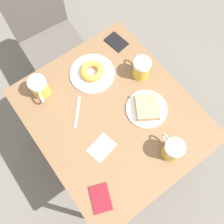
{
  "coord_description": "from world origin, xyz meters",
  "views": [
    {
      "loc": [
        -0.28,
        -0.38,
        1.94
      ],
      "look_at": [
        0.0,
        0.0,
        0.73
      ],
      "focal_mm": 40.0,
      "sensor_mm": 36.0,
      "label": 1
    }
  ],
  "objects": [
    {
      "name": "ground_plane",
      "position": [
        0.0,
        0.0,
        0.0
      ],
      "size": [
        8.0,
        8.0,
        0.0
      ],
      "primitive_type": "plane",
      "color": "#666059"
    },
    {
      "name": "plate_with_donut",
      "position": [
        0.05,
        0.26,
        0.73
      ],
      "size": [
        0.25,
        0.25,
        0.05
      ],
      "color": "silver",
      "rests_on": "table"
    },
    {
      "name": "fork",
      "position": [
        -0.14,
        0.11,
        0.72
      ],
      "size": [
        0.13,
        0.14,
        0.0
      ],
      "rotation": [
        0.0,
        0.0,
        2.43
      ],
      "color": "silver",
      "rests_on": "table"
    },
    {
      "name": "beer_mug_center",
      "position": [
        -0.23,
        0.32,
        0.78
      ],
      "size": [
        0.09,
        0.13,
        0.12
      ],
      "color": "gold",
      "rests_on": "table"
    },
    {
      "name": "beer_mug_right",
      "position": [
        0.11,
        -0.34,
        0.78
      ],
      "size": [
        0.09,
        0.14,
        0.12
      ],
      "color": "gold",
      "rests_on": "table"
    },
    {
      "name": "plate_with_cake",
      "position": [
        0.16,
        -0.09,
        0.73
      ],
      "size": [
        0.22,
        0.22,
        0.05
      ],
      "color": "silver",
      "rests_on": "table"
    },
    {
      "name": "table",
      "position": [
        0.0,
        0.0,
        0.65
      ],
      "size": [
        0.81,
        0.93,
        0.71
      ],
      "color": "brown",
      "rests_on": "ground_plane"
    },
    {
      "name": "napkin_folded",
      "position": [
        -0.15,
        -0.12,
        0.72
      ],
      "size": [
        0.14,
        0.12,
        0.0
      ],
      "rotation": [
        0.0,
        0.0,
        0.21
      ],
      "color": "white",
      "rests_on": "table"
    },
    {
      "name": "passport_near_edge",
      "position": [
        0.29,
        0.35,
        0.72
      ],
      "size": [
        0.11,
        0.14,
        0.01
      ],
      "rotation": [
        0.0,
        0.0,
        0.14
      ],
      "color": "black",
      "rests_on": "table"
    },
    {
      "name": "beer_mug_left",
      "position": [
        0.27,
        0.1,
        0.78
      ],
      "size": [
        0.09,
        0.13,
        0.12
      ],
      "color": "gold",
      "rests_on": "table"
    },
    {
      "name": "passport_far_edge",
      "position": [
        -0.3,
        -0.31,
        0.72
      ],
      "size": [
        0.13,
        0.15,
        0.01
      ],
      "rotation": [
        0.0,
        0.0,
        2.77
      ],
      "color": "maroon",
      "rests_on": "table"
    },
    {
      "name": "chair",
      "position": [
        0.04,
        0.81,
        0.53
      ],
      "size": [
        0.42,
        0.42,
        0.87
      ],
      "rotation": [
        0.0,
        0.0,
        -0.06
      ],
      "color": "#514C47",
      "rests_on": "ground_plane"
    }
  ]
}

